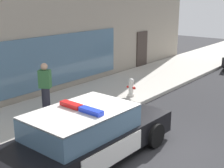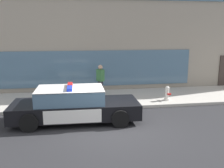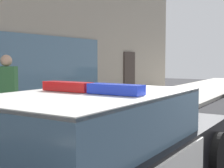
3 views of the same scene
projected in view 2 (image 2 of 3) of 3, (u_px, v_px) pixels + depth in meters
The scene contains 6 objects.
ground at pixel (116, 129), 9.40m from camera, with size 48.00×48.00×0.00m, color #262628.
sidewalk at pixel (103, 99), 13.34m from camera, with size 48.00×3.59×0.15m, color #B2ADA3.
storefront_building at pixel (112, 25), 19.64m from camera, with size 22.03×10.60×8.22m.
police_cruiser at pixel (74, 105), 10.10m from camera, with size 5.11×2.19×1.49m.
fire_hydrant at pixel (167, 93), 12.73m from camera, with size 0.34×0.39×0.73m.
pedestrian_on_sidewalk at pixel (100, 81), 13.37m from camera, with size 0.43×0.48×1.71m.
Camera 2 is at (-1.51, -8.73, 3.56)m, focal length 40.18 mm.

